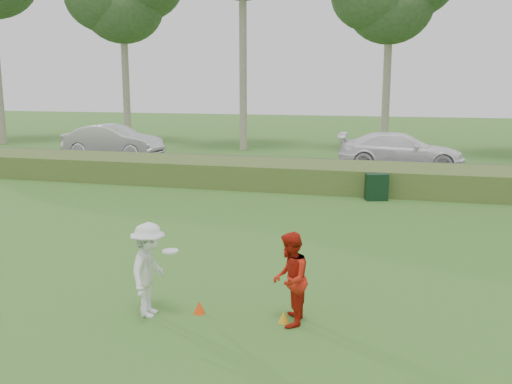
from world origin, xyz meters
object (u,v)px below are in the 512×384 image
(player_white, at_px, (149,270))
(utility_cabinet, at_px, (376,187))
(cone_yellow, at_px, (284,317))
(cone_orange, at_px, (199,307))
(player_red, at_px, (290,279))
(car_right, at_px, (400,151))
(car_mid, at_px, (113,141))

(player_white, xyz_separation_m, utility_cabinet, (3.07, 10.86, -0.36))
(player_white, distance_m, cone_yellow, 2.38)
(player_white, xyz_separation_m, cone_orange, (0.78, 0.28, -0.69))
(player_red, height_order, car_right, car_right)
(player_white, relative_size, utility_cabinet, 1.79)
(player_red, distance_m, car_right, 17.81)
(player_white, relative_size, car_right, 0.29)
(player_red, height_order, car_mid, car_mid)
(utility_cabinet, bearing_deg, player_red, -111.07)
(cone_orange, relative_size, car_mid, 0.04)
(player_red, xyz_separation_m, car_mid, (-13.21, 17.92, 0.13))
(utility_cabinet, bearing_deg, cone_yellow, -111.64)
(player_white, bearing_deg, car_right, -16.01)
(player_white, bearing_deg, utility_cabinet, -20.33)
(car_mid, bearing_deg, player_white, -148.10)
(player_white, height_order, car_mid, car_mid)
(cone_orange, height_order, car_mid, car_mid)
(cone_yellow, xyz_separation_m, car_right, (1.39, 17.74, 0.77))
(car_right, bearing_deg, car_mid, 85.52)
(cone_orange, xyz_separation_m, car_right, (2.87, 17.75, 0.76))
(cone_yellow, height_order, car_right, car_right)
(cone_orange, distance_m, car_mid, 21.37)
(player_red, height_order, utility_cabinet, player_red)
(player_white, distance_m, cone_orange, 1.08)
(utility_cabinet, height_order, car_mid, car_mid)
(player_white, distance_m, player_red, 2.37)
(cone_yellow, distance_m, utility_cabinet, 10.61)
(player_red, relative_size, cone_yellow, 7.90)
(cone_yellow, relative_size, car_right, 0.03)
(cone_yellow, xyz_separation_m, car_mid, (-13.10, 17.90, 0.81))
(cone_orange, relative_size, cone_yellow, 1.12)
(player_white, xyz_separation_m, player_red, (2.36, 0.27, -0.03))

